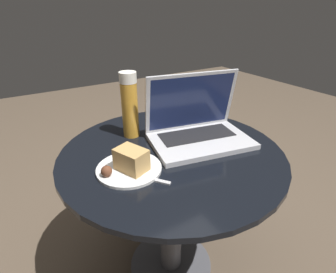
% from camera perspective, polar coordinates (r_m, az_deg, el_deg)
% --- Properties ---
extents(ground_plane, '(6.00, 6.00, 0.00)m').
position_cam_1_polar(ground_plane, '(1.29, 0.62, -26.04)').
color(ground_plane, brown).
extents(table, '(0.76, 0.76, 0.58)m').
position_cam_1_polar(table, '(0.98, 0.75, -10.40)').
color(table, '#515156').
rests_on(table, ground_plane).
extents(laptop, '(0.38, 0.29, 0.24)m').
position_cam_1_polar(laptop, '(0.95, 6.41, 1.99)').
color(laptop, silver).
rests_on(laptop, table).
extents(beer_glass, '(0.06, 0.06, 0.24)m').
position_cam_1_polar(beer_glass, '(0.96, -8.35, 6.76)').
color(beer_glass, gold).
rests_on(beer_glass, table).
extents(snack_plate, '(0.20, 0.20, 0.07)m').
position_cam_1_polar(snack_plate, '(0.79, -8.49, -5.77)').
color(snack_plate, white).
rests_on(snack_plate, table).
extents(fork, '(0.11, 0.14, 0.00)m').
position_cam_1_polar(fork, '(0.77, -6.32, -8.57)').
color(fork, silver).
rests_on(fork, table).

